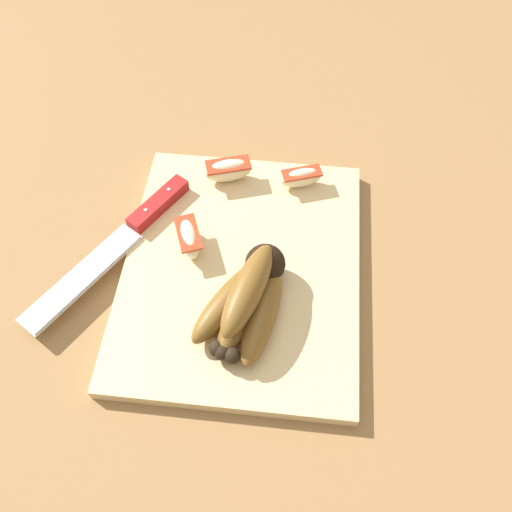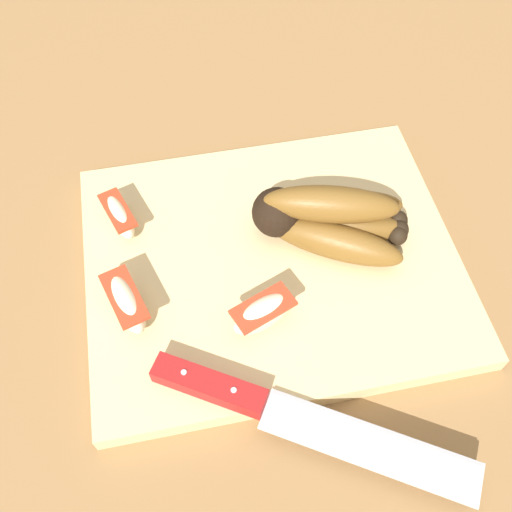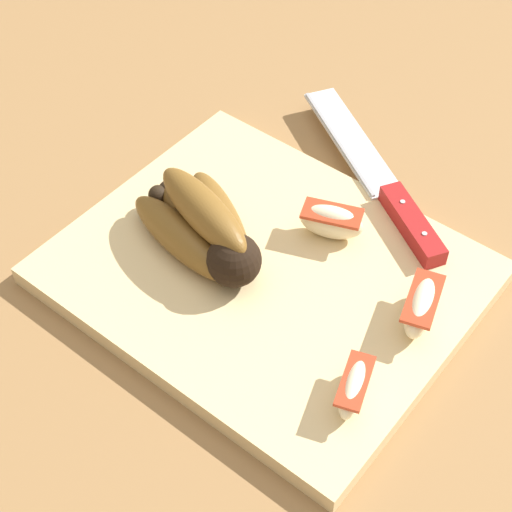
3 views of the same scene
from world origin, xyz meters
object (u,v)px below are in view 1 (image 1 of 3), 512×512
(apple_wedge_middle, at_px, (189,238))
(chefs_knife, at_px, (134,228))
(apple_wedge_near, at_px, (229,170))
(banana_bunch, at_px, (248,298))
(apple_wedge_far, at_px, (302,177))

(apple_wedge_middle, bearing_deg, chefs_knife, -101.63)
(apple_wedge_middle, bearing_deg, apple_wedge_near, 163.53)
(banana_bunch, relative_size, chefs_knife, 0.62)
(apple_wedge_near, relative_size, apple_wedge_middle, 1.07)
(chefs_knife, distance_m, apple_wedge_middle, 0.08)
(chefs_knife, relative_size, apple_wedge_far, 4.09)
(apple_wedge_near, distance_m, apple_wedge_middle, 0.12)
(apple_wedge_middle, bearing_deg, banana_bunch, 46.27)
(chefs_knife, xyz_separation_m, apple_wedge_near, (-0.10, 0.11, 0.01))
(chefs_knife, distance_m, apple_wedge_near, 0.15)
(banana_bunch, height_order, apple_wedge_near, banana_bunch)
(banana_bunch, bearing_deg, apple_wedge_near, -165.82)
(banana_bunch, xyz_separation_m, apple_wedge_far, (-0.20, 0.05, -0.01))
(apple_wedge_near, bearing_deg, chefs_knife, -47.80)
(banana_bunch, bearing_deg, apple_wedge_middle, -133.73)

